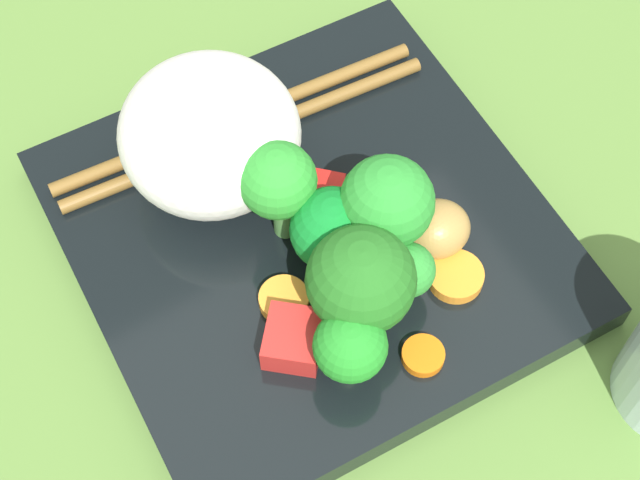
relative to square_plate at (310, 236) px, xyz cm
name	(u,v)px	position (x,y,z in cm)	size (l,w,h in cm)	color
ground_plane	(311,254)	(0.00, 0.00, -1.91)	(110.00, 110.00, 2.00)	#577E37
square_plate	(310,236)	(0.00, 0.00, 0.00)	(24.37, 24.37, 1.83)	black
rice_mound	(210,135)	(-2.71, 5.66, 4.64)	(9.58, 9.62, 7.44)	white
broccoli_floret_0	(331,231)	(-0.10, -2.22, 3.91)	(4.37, 4.37, 5.26)	#59923E
broccoli_floret_1	(350,346)	(-2.60, -8.06, 3.86)	(3.60, 3.60, 4.84)	#68AA42
broccoli_floret_2	(278,183)	(-1.31, 0.88, 5.22)	(4.02, 4.02, 6.53)	#528F46
broccoli_floret_3	(361,281)	(-0.66, -5.82, 4.87)	(5.38, 5.38, 6.89)	#5C9E3A
broccoli_floret_4	(407,271)	(2.14, -5.83, 3.22)	(2.83, 2.83, 3.87)	#64A54B
broccoli_floret_5	(387,204)	(2.67, -3.00, 5.21)	(4.78, 4.78, 6.89)	#71AD55
carrot_slice_0	(284,300)	(-3.46, -3.15, 1.26)	(2.59, 2.59, 0.69)	orange
carrot_slice_1	(423,356)	(0.92, -9.38, 1.20)	(2.16, 2.16, 0.58)	orange
carrot_slice_2	(456,276)	(4.84, -6.60, 1.28)	(2.91, 2.91, 0.73)	orange
pepper_chunk_0	(293,339)	(-4.27, -5.52, 1.80)	(2.77, 3.03, 1.76)	red
pepper_chunk_3	(392,201)	(4.28, -1.35, 1.92)	(2.09, 1.79, 2.02)	red
pepper_chunk_4	(325,200)	(1.25, 0.59, 1.91)	(2.48, 1.76, 2.00)	red
chicken_piece_1	(436,229)	(5.12, -4.19, 2.36)	(3.63, 3.26, 2.90)	#B08445
chopstick_pair	(243,124)	(0.09, 7.63, 1.32)	(22.24, 3.76, 0.81)	brown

